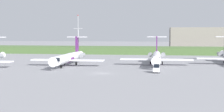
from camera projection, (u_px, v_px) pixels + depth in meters
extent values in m
plane|color=gray|center=(116.00, 62.00, 112.03)|extent=(500.00, 500.00, 0.00)
cube|color=#4C6B38|center=(129.00, 50.00, 159.13)|extent=(320.00, 20.00, 3.20)
cone|color=white|center=(0.00, 56.00, 110.97)|extent=(2.30, 4.00, 2.29)
cylinder|color=white|center=(68.00, 58.00, 101.26)|extent=(2.70, 24.00, 2.70)
cone|color=white|center=(55.00, 62.00, 87.93)|extent=(2.70, 3.00, 2.70)
cone|color=white|center=(79.00, 55.00, 115.08)|extent=(2.29, 4.00, 2.29)
cube|color=black|center=(57.00, 59.00, 89.77)|extent=(2.03, 1.80, 0.90)
cylinder|color=#591E66|center=(68.00, 58.00, 101.27)|extent=(2.76, 3.60, 2.76)
cube|color=white|center=(49.00, 60.00, 101.16)|extent=(11.00, 3.20, 0.36)
cube|color=white|center=(86.00, 60.00, 99.47)|extent=(11.00, 3.20, 0.36)
cube|color=#591E66|center=(77.00, 44.00, 111.82)|extent=(0.36, 3.20, 5.20)
cube|color=white|center=(77.00, 37.00, 111.94)|extent=(6.80, 1.80, 0.24)
cylinder|color=gray|center=(69.00, 55.00, 110.65)|extent=(1.50, 3.40, 1.50)
cylinder|color=gray|center=(82.00, 55.00, 110.00)|extent=(1.50, 3.40, 1.50)
cylinder|color=gray|center=(61.00, 65.00, 94.02)|extent=(0.20, 0.20, 0.65)
cylinder|color=black|center=(61.00, 67.00, 94.06)|extent=(0.30, 0.90, 0.90)
cylinder|color=black|center=(65.00, 63.00, 104.05)|extent=(0.35, 0.90, 0.90)
cylinder|color=black|center=(76.00, 64.00, 103.50)|extent=(0.35, 0.90, 0.90)
cylinder|color=white|center=(156.00, 57.00, 103.47)|extent=(2.70, 24.00, 2.70)
cone|color=white|center=(156.00, 61.00, 90.15)|extent=(2.70, 3.00, 2.70)
cone|color=white|center=(157.00, 54.00, 117.29)|extent=(2.29, 4.00, 2.29)
cube|color=black|center=(156.00, 59.00, 91.99)|extent=(2.03, 1.80, 0.90)
cylinder|color=#591E66|center=(156.00, 58.00, 103.48)|extent=(2.76, 3.60, 2.76)
cube|color=white|center=(138.00, 59.00, 103.38)|extent=(11.00, 3.20, 0.36)
cube|color=white|center=(175.00, 60.00, 101.69)|extent=(11.00, 3.20, 0.36)
cube|color=#591E66|center=(157.00, 44.00, 114.04)|extent=(0.36, 3.20, 5.20)
cube|color=white|center=(157.00, 37.00, 114.16)|extent=(6.80, 1.80, 0.24)
cylinder|color=gray|center=(150.00, 55.00, 112.86)|extent=(1.50, 3.40, 1.50)
cylinder|color=gray|center=(163.00, 55.00, 112.22)|extent=(1.50, 3.40, 1.50)
cylinder|color=gray|center=(156.00, 64.00, 96.24)|extent=(0.20, 0.20, 0.65)
cylinder|color=black|center=(156.00, 66.00, 96.28)|extent=(0.30, 0.90, 0.90)
cylinder|color=black|center=(151.00, 63.00, 106.26)|extent=(0.35, 0.90, 0.90)
cylinder|color=black|center=(162.00, 63.00, 105.72)|extent=(0.35, 0.90, 0.90)
cone|color=white|center=(223.00, 54.00, 119.84)|extent=(2.30, 4.00, 2.29)
cube|color=white|center=(214.00, 59.00, 105.93)|extent=(11.00, 3.20, 0.36)
cylinder|color=gray|center=(220.00, 54.00, 115.41)|extent=(1.50, 3.40, 1.50)
cylinder|color=black|center=(224.00, 62.00, 108.81)|extent=(0.35, 0.90, 0.90)
cylinder|color=#B2B2B7|center=(78.00, 42.00, 154.55)|extent=(0.50, 0.50, 11.79)
cylinder|color=#B2B2B7|center=(78.00, 23.00, 153.88)|extent=(0.28, 0.28, 6.35)
cube|color=#B2B2B7|center=(78.00, 28.00, 154.08)|extent=(4.40, 0.20, 0.20)
sphere|color=red|center=(78.00, 15.00, 153.63)|extent=(0.50, 0.50, 0.50)
cube|color=gray|center=(210.00, 39.00, 184.31)|extent=(45.08, 24.00, 13.05)
cube|color=silver|center=(156.00, 69.00, 83.61)|extent=(1.70, 3.20, 1.10)
cube|color=black|center=(156.00, 66.00, 82.99)|extent=(1.36, 1.10, 0.90)
cylinder|color=black|center=(153.00, 72.00, 82.81)|extent=(0.22, 0.60, 0.60)
cylinder|color=black|center=(159.00, 72.00, 82.60)|extent=(0.22, 0.60, 0.60)
cylinder|color=black|center=(154.00, 71.00, 84.71)|extent=(0.22, 0.60, 0.60)
cylinder|color=black|center=(159.00, 71.00, 84.49)|extent=(0.22, 0.60, 0.60)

